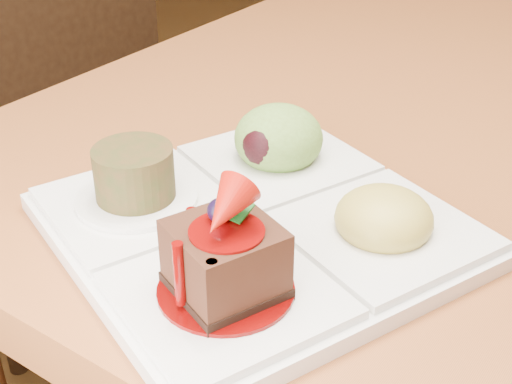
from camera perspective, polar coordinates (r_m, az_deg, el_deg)
The scene contains 2 objects.
chair_left at distance 1.24m, azimuth -12.90°, elevation 8.29°, with size 0.49×0.49×1.00m.
sampler_plate at distance 0.48m, azimuth 0.22°, elevation -1.39°, with size 0.32×0.32×0.10m.
Camera 1 is at (0.06, -1.08, 1.03)m, focal length 50.00 mm.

